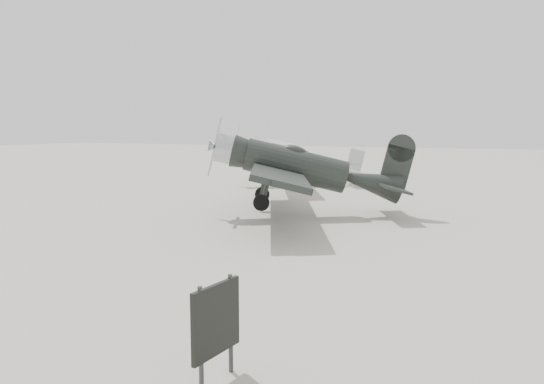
{
  "coord_description": "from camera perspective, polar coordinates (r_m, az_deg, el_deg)",
  "views": [
    {
      "loc": [
        4.54,
        -11.36,
        3.54
      ],
      "look_at": [
        -1.79,
        3.83,
        1.5
      ],
      "focal_mm": 35.0,
      "sensor_mm": 36.0,
      "label": 1
    }
  ],
  "objects": [
    {
      "name": "sign_board",
      "position": [
        7.56,
        -6.04,
        -13.66
      ],
      "size": [
        0.23,
        1.0,
        1.45
      ],
      "rotation": [
        0.0,
        0.0,
        -0.16
      ],
      "color": "#333333",
      "rests_on": "ground"
    },
    {
      "name": "lowwing_monoplane",
      "position": [
        20.94,
        3.55,
        2.54
      ],
      "size": [
        8.26,
        10.85,
        3.57
      ],
      "rotation": [
        0.0,
        0.24,
        0.4
      ],
      "color": "black",
      "rests_on": "ground"
    },
    {
      "name": "highwing_monoplane",
      "position": [
        31.87,
        2.32,
        4.17
      ],
      "size": [
        8.1,
        10.59,
        3.09
      ],
      "rotation": [
        0.0,
        0.23,
        0.43
      ],
      "color": "#A1A4A6",
      "rests_on": "ground"
    },
    {
      "name": "ground",
      "position": [
        12.73,
        0.83,
        -9.07
      ],
      "size": [
        160.0,
        160.0,
        0.0
      ],
      "primitive_type": "plane",
      "color": "#9B968A",
      "rests_on": "ground"
    }
  ]
}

